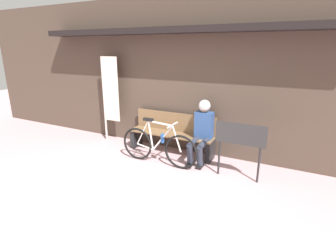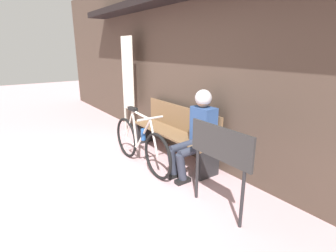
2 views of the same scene
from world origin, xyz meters
TOP-DOWN VIEW (x-y plane):
  - ground_plane at (0.00, 0.00)m, footprint 24.00×24.00m
  - storefront_wall at (0.00, 2.49)m, footprint 12.00×0.56m
  - park_bench_near at (-0.09, 2.19)m, footprint 1.85×0.42m
  - bicycle at (-0.06, 1.53)m, footprint 1.62×0.40m
  - person_seated at (0.62, 2.06)m, footprint 0.34×0.66m
  - banner_pole at (-1.72, 2.18)m, footprint 0.45×0.05m
  - signboard at (1.44, 1.65)m, footprint 0.84×0.04m

SIDE VIEW (x-z plane):
  - ground_plane at x=0.00m, z-range 0.00..0.00m
  - bicycle at x=-0.06m, z-range -0.08..0.81m
  - park_bench_near at x=-0.09m, z-range -0.02..0.83m
  - person_seated at x=0.62m, z-range 0.09..1.31m
  - signboard at x=1.44m, z-range 0.24..1.22m
  - banner_pole at x=-1.72m, z-range 0.18..2.17m
  - storefront_wall at x=0.00m, z-range 0.06..3.26m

